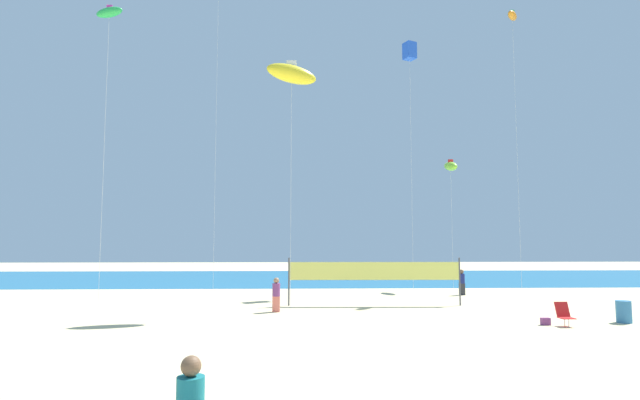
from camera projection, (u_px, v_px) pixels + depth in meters
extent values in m
plane|color=beige|center=(331.00, 346.00, 15.01)|extent=(120.00, 120.00, 0.00)
cube|color=#1E6B99|center=(313.00, 278.00, 43.03)|extent=(120.00, 20.00, 0.01)
cylinder|color=#19727A|center=(190.00, 400.00, 6.59)|extent=(0.38, 0.38, 0.63)
sphere|color=brown|center=(191.00, 366.00, 6.63)|extent=(0.28, 0.28, 0.28)
cube|color=#EA7260|center=(276.00, 304.00, 22.22)|extent=(0.34, 0.20, 0.71)
cylinder|color=#7A3872|center=(276.00, 290.00, 22.27)|extent=(0.36, 0.36, 0.59)
sphere|color=#997051|center=(276.00, 280.00, 22.31)|extent=(0.26, 0.26, 0.26)
cube|color=#2D2D33|center=(462.00, 289.00, 29.17)|extent=(0.33, 0.20, 0.70)
cylinder|color=navy|center=(462.00, 279.00, 29.22)|extent=(0.35, 0.35, 0.58)
sphere|color=brown|center=(462.00, 272.00, 29.26)|extent=(0.26, 0.26, 0.26)
cube|color=red|center=(567.00, 318.00, 18.39)|extent=(0.52, 0.48, 0.03)
cube|color=red|center=(562.00, 309.00, 18.71)|extent=(0.52, 0.23, 0.57)
cylinder|color=silver|center=(569.00, 323.00, 18.24)|extent=(0.03, 0.03, 0.32)
cylinder|color=silver|center=(565.00, 322.00, 18.52)|extent=(0.03, 0.03, 0.32)
cylinder|color=teal|center=(624.00, 312.00, 19.27)|extent=(0.56, 0.56, 0.87)
cylinder|color=#4C4C51|center=(289.00, 282.00, 24.42)|extent=(0.08, 0.08, 2.40)
cylinder|color=#4C4C51|center=(460.00, 281.00, 24.55)|extent=(0.08, 0.08, 2.40)
cube|color=#EAE566|center=(374.00, 271.00, 24.53)|extent=(8.66, 0.19, 0.90)
cube|color=#7A3872|center=(545.00, 321.00, 18.72)|extent=(0.35, 0.17, 0.28)
cylinder|color=silver|center=(291.00, 190.00, 23.31)|extent=(0.01, 0.01, 11.42)
ellipsoid|color=yellow|center=(292.00, 74.00, 23.80)|extent=(2.71, 1.32, 1.30)
cube|color=white|center=(292.00, 67.00, 23.83)|extent=(0.50, 0.06, 0.62)
cylinder|color=silver|center=(411.00, 168.00, 32.82)|extent=(0.01, 0.01, 16.36)
cube|color=blue|center=(410.00, 51.00, 33.51)|extent=(0.97, 0.97, 1.16)
cylinder|color=silver|center=(216.00, 128.00, 32.35)|extent=(0.01, 0.01, 21.57)
cylinder|color=silver|center=(104.00, 158.00, 23.14)|extent=(0.01, 0.01, 14.43)
ellipsoid|color=green|center=(109.00, 12.00, 23.75)|extent=(1.46, 0.70, 0.65)
cube|color=#D833A5|center=(110.00, 8.00, 23.77)|extent=(0.27, 0.06, 0.34)
cylinder|color=silver|center=(452.00, 227.00, 33.45)|extent=(0.01, 0.01, 8.45)
ellipsoid|color=#8CD833|center=(451.00, 166.00, 33.81)|extent=(0.81, 1.92, 0.95)
cube|color=red|center=(451.00, 163.00, 33.83)|extent=(0.36, 0.06, 0.45)
cylinder|color=silver|center=(517.00, 151.00, 31.19)|extent=(0.01, 0.01, 18.07)
ellipsoid|color=orange|center=(512.00, 16.00, 31.96)|extent=(1.23, 1.44, 0.56)
cube|color=green|center=(512.00, 13.00, 31.97)|extent=(0.28, 0.06, 0.35)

